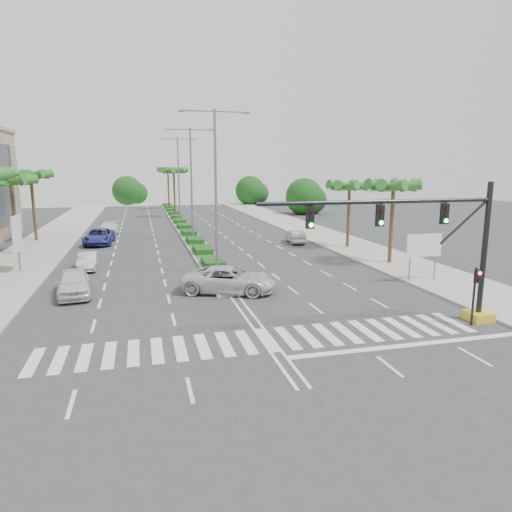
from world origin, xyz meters
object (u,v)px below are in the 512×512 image
at_px(car_parked_b, 88,261).
at_px(car_crossing, 229,280).
at_px(car_parked_d, 108,229).
at_px(car_parked_a, 74,283).
at_px(car_parked_c, 99,237).
at_px(car_right, 295,237).

bearing_deg(car_parked_b, car_crossing, -46.83).
height_order(car_parked_d, car_crossing, car_crossing).
distance_m(car_parked_a, car_parked_d, 26.33).
bearing_deg(car_parked_c, car_right, -8.88).
xyz_separation_m(car_parked_a, car_parked_b, (0.04, 7.79, -0.16)).
xyz_separation_m(car_parked_a, car_parked_d, (0.46, 26.33, -0.07)).
bearing_deg(car_parked_d, car_parked_c, -87.96).
relative_size(car_parked_c, car_parked_d, 1.12).
relative_size(car_parked_a, car_parked_d, 0.93).
bearing_deg(car_parked_a, car_crossing, -16.91).
xyz_separation_m(car_parked_d, car_right, (19.67, -10.41, -0.07)).
xyz_separation_m(car_parked_b, car_right, (20.09, 8.13, 0.02)).
height_order(car_parked_a, car_right, car_parked_a).
xyz_separation_m(car_parked_b, car_crossing, (9.51, -9.45, 0.17)).
bearing_deg(car_parked_b, car_right, 20.03).
relative_size(car_parked_b, car_crossing, 0.67).
bearing_deg(car_right, car_parked_c, -5.22).
relative_size(car_parked_c, car_right, 1.41).
bearing_deg(car_right, car_parked_d, -21.13).
distance_m(car_parked_a, car_parked_b, 7.79).
xyz_separation_m(car_parked_a, car_right, (20.13, 15.92, -0.14)).
bearing_deg(car_parked_c, car_crossing, -63.20).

